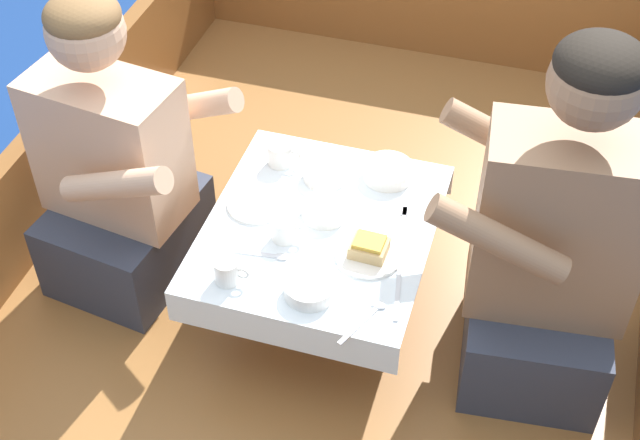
# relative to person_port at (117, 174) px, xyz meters

# --- Properties ---
(ground_plane) EXTENTS (60.00, 60.00, 0.00)m
(ground_plane) POSITION_rel_person_port_xyz_m (0.60, -0.09, -0.71)
(ground_plane) COLOR navy
(boat_deck) EXTENTS (1.94, 3.16, 0.33)m
(boat_deck) POSITION_rel_person_port_xyz_m (0.60, -0.09, -0.54)
(boat_deck) COLOR brown
(boat_deck) RESTS_ON ground_plane
(gunwale_port) EXTENTS (0.06, 3.16, 0.37)m
(gunwale_port) POSITION_rel_person_port_xyz_m (-0.34, -0.09, -0.19)
(gunwale_port) COLOR brown
(gunwale_port) RESTS_ON boat_deck
(bow_coaming) EXTENTS (1.82, 0.06, 0.42)m
(bow_coaming) POSITION_rel_person_port_xyz_m (0.60, 1.46, -0.16)
(bow_coaming) COLOR brown
(bow_coaming) RESTS_ON boat_deck
(cockpit_table) EXTENTS (0.60, 0.69, 0.35)m
(cockpit_table) POSITION_rel_person_port_xyz_m (0.60, -0.01, -0.07)
(cockpit_table) COLOR #B2B2B7
(cockpit_table) RESTS_ON boat_deck
(person_port) EXTENTS (0.56, 0.50, 0.94)m
(person_port) POSITION_rel_person_port_xyz_m (0.00, 0.00, 0.00)
(person_port) COLOR #333847
(person_port) RESTS_ON boat_deck
(person_starboard) EXTENTS (0.55, 0.48, 1.04)m
(person_starboard) POSITION_rel_person_port_xyz_m (1.20, -0.01, 0.05)
(person_starboard) COLOR #333847
(person_starboard) RESTS_ON boat_deck
(plate_sandwich) EXTENTS (0.18, 0.18, 0.01)m
(plate_sandwich) POSITION_rel_person_port_xyz_m (0.75, -0.08, -0.02)
(plate_sandwich) COLOR white
(plate_sandwich) RESTS_ON cockpit_table
(plate_bread) EXTENTS (0.16, 0.16, 0.01)m
(plate_bread) POSITION_rel_person_port_xyz_m (0.41, 0.02, -0.02)
(plate_bread) COLOR white
(plate_bread) RESTS_ON cockpit_table
(sandwich) EXTENTS (0.10, 0.08, 0.05)m
(sandwich) POSITION_rel_person_port_xyz_m (0.75, -0.08, 0.01)
(sandwich) COLOR tan
(sandwich) RESTS_ON plate_sandwich
(bowl_port_near) EXTENTS (0.12, 0.12, 0.04)m
(bowl_port_near) POSITION_rel_person_port_xyz_m (0.60, 0.04, -0.00)
(bowl_port_near) COLOR white
(bowl_port_near) RESTS_ON cockpit_table
(bowl_starboard_near) EXTENTS (0.12, 0.12, 0.04)m
(bowl_starboard_near) POSITION_rel_person_port_xyz_m (0.56, 0.18, -0.00)
(bowl_starboard_near) COLOR white
(bowl_starboard_near) RESTS_ON cockpit_table
(bowl_center_far) EXTENTS (0.14, 0.14, 0.04)m
(bowl_center_far) POSITION_rel_person_port_xyz_m (0.73, 0.24, -0.00)
(bowl_center_far) COLOR white
(bowl_center_far) RESTS_ON cockpit_table
(bowl_port_far) EXTENTS (0.13, 0.13, 0.04)m
(bowl_port_far) POSITION_rel_person_port_xyz_m (0.65, -0.25, -0.00)
(bowl_port_far) COLOR white
(bowl_port_far) RESTS_ON cockpit_table
(coffee_cup_port) EXTENTS (0.10, 0.07, 0.07)m
(coffee_cup_port) POSITION_rel_person_port_xyz_m (0.42, 0.21, 0.01)
(coffee_cup_port) COLOR white
(coffee_cup_port) RESTS_ON cockpit_table
(coffee_cup_starboard) EXTENTS (0.09, 0.07, 0.07)m
(coffee_cup_starboard) POSITION_rel_person_port_xyz_m (0.44, -0.26, 0.01)
(coffee_cup_starboard) COLOR white
(coffee_cup_starboard) RESTS_ON cockpit_table
(coffee_cup_center) EXTENTS (0.09, 0.07, 0.07)m
(coffee_cup_center) POSITION_rel_person_port_xyz_m (0.53, -0.08, 0.01)
(coffee_cup_center) COLOR white
(coffee_cup_center) RESTS_ON cockpit_table
(utensil_spoon_starboard) EXTENTS (0.17, 0.04, 0.01)m
(utensil_spoon_starboard) POSITION_rel_person_port_xyz_m (0.50, -0.16, -0.02)
(utensil_spoon_starboard) COLOR silver
(utensil_spoon_starboard) RESTS_ON cockpit_table
(utensil_fork_port) EXTENTS (0.04, 0.17, 0.00)m
(utensil_fork_port) POSITION_rel_person_port_xyz_m (0.81, 0.06, -0.02)
(utensil_fork_port) COLOR silver
(utensil_fork_port) RESTS_ON cockpit_table
(utensil_spoon_port) EXTENTS (0.08, 0.16, 0.01)m
(utensil_spoon_port) POSITION_rel_person_port_xyz_m (0.81, -0.28, -0.02)
(utensil_spoon_port) COLOR silver
(utensil_spoon_port) RESTS_ON cockpit_table
(utensil_knife_port) EXTENTS (0.04, 0.17, 0.00)m
(utensil_knife_port) POSITION_rel_person_port_xyz_m (0.86, -0.19, -0.02)
(utensil_knife_port) COLOR silver
(utensil_knife_port) RESTS_ON cockpit_table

